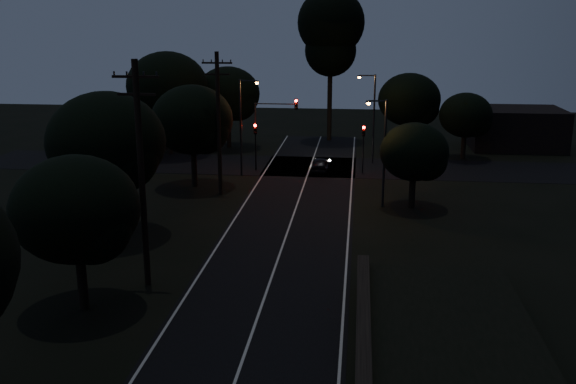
# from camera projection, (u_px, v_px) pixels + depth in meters

# --- Properties ---
(road_surface) EXTENTS (60.00, 70.00, 0.03)m
(road_surface) POSITION_uv_depth(u_px,v_px,m) (299.00, 200.00, 46.70)
(road_surface) COLOR black
(road_surface) RESTS_ON ground
(utility_pole_mid) EXTENTS (2.20, 0.30, 11.00)m
(utility_pole_mid) POSITION_uv_depth(u_px,v_px,m) (141.00, 172.00, 30.38)
(utility_pole_mid) COLOR black
(utility_pole_mid) RESTS_ON ground
(utility_pole_far) EXTENTS (2.20, 0.30, 10.50)m
(utility_pole_far) POSITION_uv_depth(u_px,v_px,m) (219.00, 122.00, 46.75)
(utility_pole_far) COLOR black
(utility_pole_far) RESTS_ON ground
(tree_left_b) EXTENTS (5.59, 5.59, 7.11)m
(tree_left_b) POSITION_uv_depth(u_px,v_px,m) (79.00, 212.00, 27.88)
(tree_left_b) COLOR black
(tree_left_b) RESTS_ON ground
(tree_left_c) EXTENTS (6.91, 6.91, 8.73)m
(tree_left_c) POSITION_uv_depth(u_px,v_px,m) (110.00, 144.00, 37.44)
(tree_left_c) COLOR black
(tree_left_c) RESTS_ON ground
(tree_left_d) EXTENTS (6.26, 6.26, 7.94)m
(tree_left_d) POSITION_uv_depth(u_px,v_px,m) (195.00, 122.00, 48.88)
(tree_left_d) COLOR black
(tree_left_d) RESTS_ON ground
(tree_far_nw) EXTENTS (6.44, 6.44, 8.16)m
(tree_far_nw) POSITION_uv_depth(u_px,v_px,m) (230.00, 96.00, 64.24)
(tree_far_nw) COLOR black
(tree_far_nw) RESTS_ON ground
(tree_far_w) EXTENTS (7.70, 7.70, 9.81)m
(tree_far_w) POSITION_uv_depth(u_px,v_px,m) (170.00, 88.00, 60.62)
(tree_far_w) COLOR black
(tree_far_w) RESTS_ON ground
(tree_far_ne) EXTENTS (6.07, 6.07, 7.68)m
(tree_far_ne) POSITION_uv_depth(u_px,v_px,m) (412.00, 101.00, 62.39)
(tree_far_ne) COLOR black
(tree_far_ne) RESTS_ON ground
(tree_far_e) EXTENTS (4.87, 4.87, 6.18)m
(tree_far_e) POSITION_uv_depth(u_px,v_px,m) (468.00, 116.00, 59.26)
(tree_far_e) COLOR black
(tree_far_e) RESTS_ON ground
(tree_right_a) EXTENTS (4.69, 4.69, 5.97)m
(tree_right_a) POSITION_uv_depth(u_px,v_px,m) (417.00, 154.00, 43.64)
(tree_right_a) COLOR black
(tree_right_a) RESTS_ON ground
(tall_pine) EXTENTS (6.97, 6.97, 15.83)m
(tall_pine) POSITION_uv_depth(u_px,v_px,m) (331.00, 32.00, 66.50)
(tall_pine) COLOR black
(tall_pine) RESTS_ON ground
(building_left) EXTENTS (10.00, 8.00, 4.40)m
(building_left) POSITION_uv_depth(u_px,v_px,m) (131.00, 121.00, 68.30)
(building_left) COLOR black
(building_left) RESTS_ON ground
(building_right) EXTENTS (9.00, 7.00, 4.00)m
(building_right) POSITION_uv_depth(u_px,v_px,m) (515.00, 128.00, 65.01)
(building_right) COLOR black
(building_right) RESTS_ON ground
(signal_left) EXTENTS (0.28, 0.35, 4.10)m
(signal_left) POSITION_uv_depth(u_px,v_px,m) (256.00, 138.00, 54.95)
(signal_left) COLOR black
(signal_left) RESTS_ON ground
(signal_right) EXTENTS (0.28, 0.35, 4.10)m
(signal_right) POSITION_uv_depth(u_px,v_px,m) (363.00, 140.00, 53.96)
(signal_right) COLOR black
(signal_right) RESTS_ON ground
(signal_mast) EXTENTS (3.70, 0.35, 6.25)m
(signal_mast) POSITION_uv_depth(u_px,v_px,m) (275.00, 121.00, 54.38)
(signal_mast) COLOR black
(signal_mast) RESTS_ON ground
(streetlight_a) EXTENTS (1.66, 0.26, 8.00)m
(streetlight_a) POSITION_uv_depth(u_px,v_px,m) (243.00, 121.00, 52.65)
(streetlight_a) COLOR black
(streetlight_a) RESTS_ON ground
(streetlight_b) EXTENTS (1.66, 0.26, 8.00)m
(streetlight_b) POSITION_uv_depth(u_px,v_px,m) (372.00, 112.00, 57.27)
(streetlight_b) COLOR black
(streetlight_b) RESTS_ON ground
(streetlight_c) EXTENTS (1.46, 0.26, 7.50)m
(streetlight_c) POSITION_uv_depth(u_px,v_px,m) (382.00, 146.00, 43.86)
(streetlight_c) COLOR black
(streetlight_c) RESTS_ON ground
(car) EXTENTS (1.65, 3.73, 1.25)m
(car) POSITION_uv_depth(u_px,v_px,m) (321.00, 165.00, 55.06)
(car) COLOR black
(car) RESTS_ON ground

